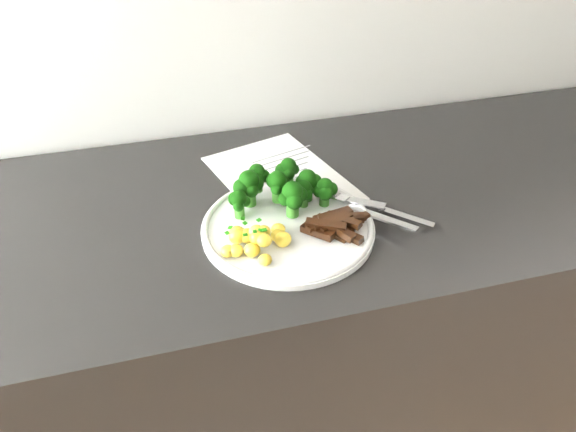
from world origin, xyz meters
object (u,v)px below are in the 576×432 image
(plate, at_px, (288,227))
(broccoli, at_px, (281,186))
(fork, at_px, (367,210))
(counter, at_px, (309,357))
(recipe_paper, at_px, (281,178))
(beef_strips, at_px, (334,225))
(knife, at_px, (391,213))
(potatoes, at_px, (255,239))

(plate, height_order, broccoli, broccoli)
(fork, bearing_deg, counter, 130.92)
(recipe_paper, relative_size, broccoli, 1.76)
(plate, bearing_deg, broccoli, 85.46)
(counter, relative_size, fork, 13.33)
(counter, height_order, beef_strips, beef_strips)
(broccoli, bearing_deg, counter, 10.94)
(knife, bearing_deg, broccoli, 157.89)
(counter, distance_m, recipe_paper, 0.44)
(potatoes, bearing_deg, beef_strips, 3.50)
(recipe_paper, height_order, fork, fork)
(potatoes, bearing_deg, plate, 31.00)
(potatoes, xyz_separation_m, beef_strips, (0.13, 0.01, -0.00))
(beef_strips, bearing_deg, knife, 10.26)
(beef_strips, distance_m, fork, 0.07)
(plate, bearing_deg, fork, -1.97)
(counter, xyz_separation_m, potatoes, (-0.13, -0.11, 0.45))
(broccoli, bearing_deg, recipe_paper, 76.09)
(counter, bearing_deg, knife, -36.99)
(fork, bearing_deg, plate, 178.03)
(recipe_paper, bearing_deg, counter, -64.59)
(potatoes, bearing_deg, counter, 40.12)
(potatoes, bearing_deg, knife, 6.59)
(beef_strips, relative_size, knife, 0.76)
(plate, bearing_deg, potatoes, -149.00)
(counter, bearing_deg, plate, -133.19)
(recipe_paper, xyz_separation_m, knife, (0.15, -0.17, 0.01))
(broccoli, bearing_deg, beef_strips, -54.57)
(counter, relative_size, plate, 8.04)
(plate, distance_m, potatoes, 0.08)
(counter, height_order, plate, plate)
(recipe_paper, xyz_separation_m, potatoes, (-0.09, -0.19, 0.02))
(knife, bearing_deg, fork, 172.97)
(counter, relative_size, recipe_paper, 6.98)
(recipe_paper, height_order, beef_strips, beef_strips)
(counter, xyz_separation_m, beef_strips, (0.00, -0.10, 0.45))
(potatoes, height_order, knife, potatoes)
(counter, height_order, potatoes, potatoes)
(potatoes, xyz_separation_m, knife, (0.24, 0.03, -0.02))
(counter, bearing_deg, broccoli, -169.06)
(potatoes, xyz_separation_m, fork, (0.20, 0.03, -0.01))
(broccoli, bearing_deg, knife, -22.11)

